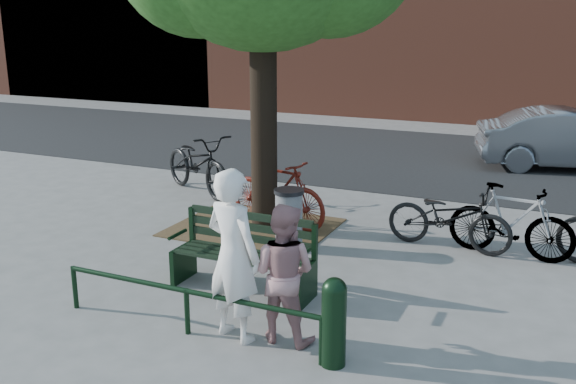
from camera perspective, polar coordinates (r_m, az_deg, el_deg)
The scene contains 14 objects.
ground at distance 7.87m, azimuth -4.04°, elevation -8.74°, with size 90.00×90.00×0.00m, color gray.
dirt_pit at distance 10.12m, azimuth -3.09°, elevation -3.14°, with size 2.40×2.00×0.02m, color brown.
road at distance 15.53m, azimuth 11.08°, elevation 3.07°, with size 40.00×7.00×0.01m, color black.
park_bench at distance 7.75m, azimuth -3.83°, elevation -5.29°, with size 1.74×0.54×0.97m.
guard_railing at distance 6.77m, azimuth -9.01°, elevation -9.28°, with size 3.06×0.06×0.51m.
person_left at distance 6.46m, azimuth -4.89°, elevation -5.62°, with size 0.65×0.43×1.79m, color white.
person_right at distance 6.47m, azimuth -0.45°, elevation -7.22°, with size 0.70×0.55×1.44m, color tan.
bollard at distance 6.11m, azimuth 4.10°, elevation -11.18°, with size 0.24×0.24×0.88m.
litter_bin at distance 9.10m, azimuth 0.08°, elevation -2.38°, with size 0.42×0.42×0.87m.
bicycle_a at distance 12.10m, azimuth -8.03°, elevation 2.56°, with size 0.76×2.19×1.15m, color black.
bicycle_b at distance 10.08m, azimuth -0.95°, elevation 0.02°, with size 0.52×1.84×1.10m, color #56140C.
bicycle_c at distance 9.36m, azimuth 14.13°, elevation -2.18°, with size 0.62×1.78×0.93m, color black.
bicycle_d at distance 9.27m, azimuth 19.22°, elevation -2.47°, with size 0.48×1.69×1.02m, color gray.
parked_car at distance 15.22m, azimuth 24.01°, elevation 4.28°, with size 1.39×3.98×1.31m, color slate.
Camera 1 is at (3.48, -6.30, 3.18)m, focal length 40.00 mm.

